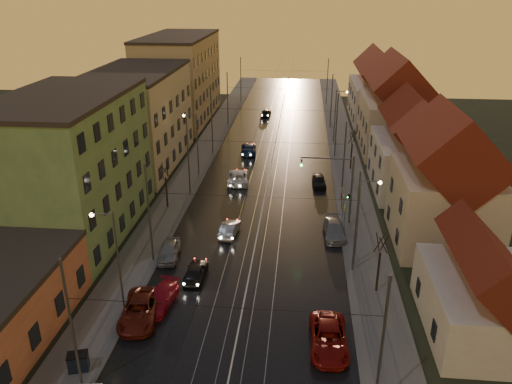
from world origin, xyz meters
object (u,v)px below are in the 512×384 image
(parked_left_2, at_px, (160,298))
(traffic_light_mast, at_px, (342,181))
(driving_car_2, at_px, (238,177))
(driving_car_4, at_px, (266,113))
(street_lamp_2, at_px, (195,138))
(driving_car_3, at_px, (249,149))
(parked_left_3, at_px, (169,251))
(parked_right_2, at_px, (319,181))
(parked_left_1, at_px, (140,310))
(street_lamp_1, at_px, (362,214))
(parked_right_1, at_px, (334,230))
(parked_right_0, at_px, (329,338))
(street_lamp_0, at_px, (113,251))
(street_lamp_3, at_px, (337,111))
(driving_car_1, at_px, (229,229))
(dumpster, at_px, (78,362))
(driving_car_0, at_px, (196,271))

(parked_left_2, bearing_deg, traffic_light_mast, 54.70)
(traffic_light_mast, bearing_deg, driving_car_2, 138.97)
(driving_car_2, distance_m, driving_car_4, 32.94)
(street_lamp_2, bearing_deg, driving_car_2, -19.29)
(driving_car_3, distance_m, parked_left_3, 29.92)
(driving_car_3, xyz_separation_m, parked_right_2, (9.70, -11.37, -0.11))
(parked_left_1, relative_size, parked_left_3, 1.30)
(street_lamp_1, distance_m, street_lamp_2, 27.05)
(parked_right_1, bearing_deg, parked_left_3, -162.69)
(parked_right_0, bearing_deg, parked_left_2, 162.96)
(parked_left_2, xyz_separation_m, parked_right_1, (13.56, 12.47, 0.05))
(street_lamp_0, bearing_deg, parked_right_2, 59.46)
(street_lamp_3, bearing_deg, driving_car_4, 128.23)
(parked_left_3, bearing_deg, parked_left_2, -86.35)
(driving_car_1, height_order, parked_left_2, driving_car_1)
(driving_car_2, height_order, parked_right_2, driving_car_2)
(street_lamp_1, distance_m, traffic_light_mast, 8.08)
(traffic_light_mast, xyz_separation_m, parked_right_1, (-0.64, -2.86, -3.91))
(parked_right_0, bearing_deg, driving_car_3, 102.32)
(traffic_light_mast, relative_size, parked_left_2, 1.64)
(street_lamp_2, bearing_deg, dumpster, -90.50)
(driving_car_2, height_order, parked_left_1, same)
(driving_car_2, xyz_separation_m, driving_car_3, (0.07, 11.25, -0.00))
(street_lamp_3, relative_size, parked_right_0, 1.49)
(traffic_light_mast, bearing_deg, dumpster, -127.63)
(driving_car_3, relative_size, parked_right_1, 1.09)
(dumpster, bearing_deg, parked_right_1, 32.46)
(traffic_light_mast, bearing_deg, parked_left_2, -132.79)
(driving_car_3, bearing_deg, parked_right_2, 124.46)
(driving_car_2, bearing_deg, driving_car_4, -97.24)
(street_lamp_1, height_order, parked_right_0, street_lamp_1)
(street_lamp_2, relative_size, dumpster, 6.67)
(traffic_light_mast, relative_size, parked_right_2, 1.91)
(parked_right_0, xyz_separation_m, dumpster, (-15.60, -3.72, -0.04))
(driving_car_2, relative_size, parked_right_2, 1.43)
(street_lamp_3, height_order, driving_car_4, street_lamp_3)
(street_lamp_0, height_order, driving_car_4, street_lamp_0)
(traffic_light_mast, distance_m, parked_left_1, 23.18)
(street_lamp_3, height_order, driving_car_0, street_lamp_3)
(street_lamp_2, xyz_separation_m, dumpster, (-0.30, -34.57, -4.19))
(street_lamp_0, distance_m, driving_car_3, 37.96)
(driving_car_0, xyz_separation_m, parked_left_1, (-2.89, -5.65, 0.08))
(street_lamp_2, bearing_deg, street_lamp_1, -47.68)
(parked_left_3, relative_size, parked_right_1, 0.87)
(street_lamp_0, relative_size, parked_right_2, 2.12)
(traffic_light_mast, xyz_separation_m, driving_car_3, (-11.50, 21.31, -3.85))
(street_lamp_1, height_order, street_lamp_2, same)
(street_lamp_0, distance_m, parked_right_2, 30.42)
(street_lamp_1, bearing_deg, parked_right_0, -105.00)
(street_lamp_2, distance_m, driving_car_4, 31.93)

